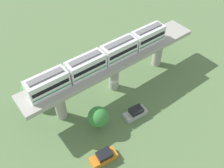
% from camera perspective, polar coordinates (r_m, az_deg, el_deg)
% --- Properties ---
extents(ground_plane, '(120.00, 120.00, 0.00)m').
position_cam_1_polar(ground_plane, '(49.18, 0.43, -0.69)').
color(ground_plane, '#5B7A4C').
extents(viaduct, '(5.20, 35.80, 7.24)m').
position_cam_1_polar(viaduct, '(45.25, 0.47, 4.30)').
color(viaduct, '#A8A59E').
rests_on(viaduct, ground).
extents(train, '(2.64, 27.45, 3.24)m').
position_cam_1_polar(train, '(42.17, -2.08, 6.15)').
color(train, white).
rests_on(train, viaduct).
extents(parked_car_silver, '(2.23, 4.36, 1.76)m').
position_cam_1_polar(parked_car_silver, '(44.21, 5.42, -6.62)').
color(parked_car_silver, '#B2B5BA').
rests_on(parked_car_silver, ground).
extents(parked_car_orange, '(2.34, 4.40, 1.76)m').
position_cam_1_polar(parked_car_orange, '(39.40, -1.91, -16.43)').
color(parked_car_orange, orange).
rests_on(parked_car_orange, ground).
extents(tree_near_viaduct, '(3.96, 3.96, 5.21)m').
position_cam_1_polar(tree_near_viaduct, '(46.36, -17.96, -1.46)').
color(tree_near_viaduct, brown).
rests_on(tree_near_viaduct, ground).
extents(tree_mid_lot, '(3.50, 3.50, 4.79)m').
position_cam_1_polar(tree_mid_lot, '(40.67, -3.15, -7.57)').
color(tree_mid_lot, brown).
rests_on(tree_mid_lot, ground).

